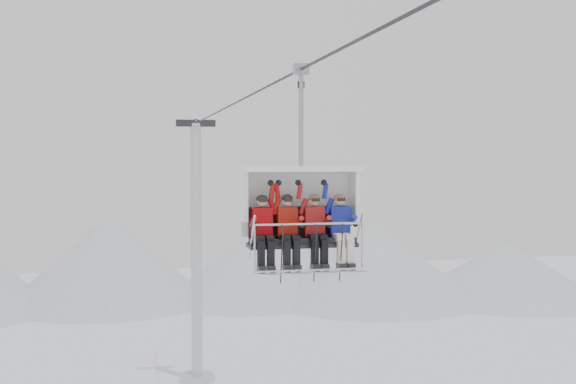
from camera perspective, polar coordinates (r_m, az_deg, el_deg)
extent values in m
cone|color=silver|center=(59.58, -13.94, -5.09)|extent=(16.00, 16.00, 7.00)
cone|color=silver|center=(59.44, -3.24, -6.00)|extent=(14.00, 14.00, 5.00)
cone|color=silver|center=(59.85, 6.61, -5.47)|extent=(18.00, 18.00, 6.00)
cone|color=silver|center=(62.61, 16.83, -5.90)|extent=(16.00, 16.00, 4.50)
cone|color=silver|center=(63.58, 1.70, -5.65)|extent=(12.00, 12.00, 4.50)
cylinder|color=silver|center=(37.47, -7.24, -4.80)|extent=(0.56, 0.56, 13.30)
cylinder|color=silver|center=(38.87, -7.18, -14.34)|extent=(1.80, 1.80, 0.30)
cube|color=#29292E|center=(37.19, -7.31, 5.41)|extent=(2.00, 0.35, 0.35)
cylinder|color=#29292E|center=(15.45, 0.00, 9.16)|extent=(0.06, 50.00, 0.06)
cube|color=black|center=(14.19, 1.12, -3.83)|extent=(2.05, 0.55, 0.10)
cube|color=black|center=(14.41, 0.88, -2.34)|extent=(2.05, 0.10, 0.60)
cube|color=#29292E|center=(14.20, 1.12, -4.19)|extent=(2.15, 0.60, 0.08)
cube|color=white|center=(14.59, 0.68, -0.80)|extent=(2.29, 0.10, 1.36)
cube|color=white|center=(14.17, 1.05, 1.85)|extent=(2.29, 0.90, 0.10)
cylinder|color=silver|center=(13.62, 1.66, -2.54)|extent=(2.09, 0.04, 0.04)
cylinder|color=silver|center=(13.66, 1.73, -6.20)|extent=(2.09, 0.04, 0.04)
cylinder|color=#979A9F|center=(14.21, 1.03, 5.78)|extent=(0.10, 0.10, 1.95)
cube|color=#979A9F|center=(14.30, 1.04, 9.68)|extent=(0.30, 0.18, 0.22)
cube|color=red|center=(14.03, -2.09, -2.40)|extent=(0.39, 0.26, 0.58)
sphere|color=tan|center=(13.96, -2.07, -0.73)|extent=(0.21, 0.21, 0.21)
cube|color=black|center=(13.64, -2.14, -4.87)|extent=(0.13, 0.15, 0.47)
cube|color=black|center=(13.68, -1.37, -4.85)|extent=(0.13, 0.15, 0.47)
cube|color=#B3B6BD|center=(13.60, -2.07, -6.49)|extent=(0.09, 1.69, 0.26)
cube|color=#B3B6BD|center=(13.63, -1.29, -6.46)|extent=(0.09, 1.69, 0.26)
cube|color=#AE1B0F|center=(14.12, -0.11, -2.36)|extent=(0.39, 0.26, 0.58)
sphere|color=tan|center=(14.05, -0.07, -0.71)|extent=(0.21, 0.21, 0.21)
cube|color=black|center=(13.74, -0.10, -4.82)|extent=(0.13, 0.15, 0.47)
cube|color=black|center=(13.78, 0.66, -4.80)|extent=(0.13, 0.15, 0.47)
cube|color=#B3B6BD|center=(13.70, -0.01, -6.42)|extent=(0.09, 1.69, 0.26)
cube|color=#B3B6BD|center=(13.74, 0.76, -6.39)|extent=(0.09, 1.69, 0.26)
cube|color=#AE1C1B|center=(14.25, 2.05, -2.32)|extent=(0.39, 0.26, 0.58)
sphere|color=tan|center=(14.18, 2.09, -0.68)|extent=(0.21, 0.21, 0.21)
cube|color=black|center=(13.86, 2.12, -4.75)|extent=(0.13, 0.15, 0.47)
cube|color=black|center=(13.91, 2.87, -4.73)|extent=(0.13, 0.15, 0.47)
cube|color=#B3B6BD|center=(13.82, 2.23, -6.34)|extent=(0.09, 1.69, 0.26)
cube|color=#B3B6BD|center=(13.87, 2.98, -6.31)|extent=(0.09, 1.69, 0.26)
cube|color=#1D29A7|center=(14.39, 4.06, -2.27)|extent=(0.39, 0.26, 0.58)
sphere|color=tan|center=(14.32, 4.11, -0.65)|extent=(0.21, 0.21, 0.21)
cube|color=white|center=(14.00, 4.20, -4.68)|extent=(0.13, 0.15, 0.47)
cube|color=white|center=(14.06, 4.93, -4.66)|extent=(0.13, 0.15, 0.47)
cube|color=#B3B6BD|center=(13.96, 4.31, -6.25)|extent=(0.09, 1.69, 0.26)
cube|color=#B3B6BD|center=(14.01, 5.04, -6.22)|extent=(0.09, 1.69, 0.26)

